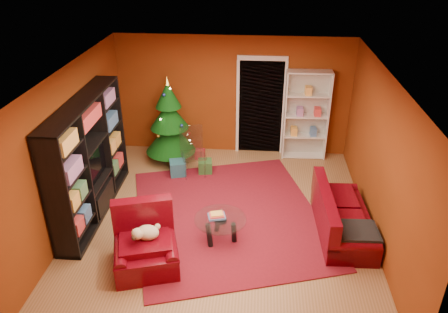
# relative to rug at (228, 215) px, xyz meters

# --- Properties ---
(floor) EXTENTS (5.00, 5.50, 0.05)m
(floor) POSITION_rel_rug_xyz_m (-0.09, -0.15, -0.04)
(floor) COLOR olive
(floor) RESTS_ON ground
(ceiling) EXTENTS (5.00, 5.50, 0.05)m
(ceiling) POSITION_rel_rug_xyz_m (-0.09, -0.15, 2.61)
(ceiling) COLOR silver
(ceiling) RESTS_ON wall_back
(wall_back) EXTENTS (5.00, 0.05, 2.60)m
(wall_back) POSITION_rel_rug_xyz_m (-0.09, 2.62, 1.29)
(wall_back) COLOR maroon
(wall_back) RESTS_ON ground
(wall_left) EXTENTS (0.05, 5.50, 2.60)m
(wall_left) POSITION_rel_rug_xyz_m (-2.62, -0.15, 1.29)
(wall_left) COLOR maroon
(wall_left) RESTS_ON ground
(wall_right) EXTENTS (0.05, 5.50, 2.60)m
(wall_right) POSITION_rel_rug_xyz_m (2.43, -0.15, 1.29)
(wall_right) COLOR maroon
(wall_right) RESTS_ON ground
(doorway) EXTENTS (1.06, 0.60, 2.16)m
(doorway) POSITION_rel_rug_xyz_m (0.51, 2.58, 1.04)
(doorway) COLOR black
(doorway) RESTS_ON floor
(rug) EXTENTS (4.02, 4.37, 0.02)m
(rug) POSITION_rel_rug_xyz_m (0.00, 0.00, 0.00)
(rug) COLOR maroon
(rug) RESTS_ON floor
(media_unit) EXTENTS (0.44, 2.71, 2.08)m
(media_unit) POSITION_rel_rug_xyz_m (-2.37, -0.01, 1.03)
(media_unit) COLOR black
(media_unit) RESTS_ON floor
(christmas_tree) EXTENTS (1.39, 1.39, 1.90)m
(christmas_tree) POSITION_rel_rug_xyz_m (-1.39, 2.00, 0.91)
(christmas_tree) COLOR #093A0C
(christmas_tree) RESTS_ON floor
(gift_box_teal) EXTENTS (0.39, 0.39, 0.32)m
(gift_box_teal) POSITION_rel_rug_xyz_m (-1.14, 1.35, 0.15)
(gift_box_teal) COLOR #21586B
(gift_box_teal) RESTS_ON floor
(gift_box_green) EXTENTS (0.32, 0.32, 0.28)m
(gift_box_green) POSITION_rel_rug_xyz_m (-0.59, 1.50, 0.13)
(gift_box_green) COLOR #255726
(gift_box_green) RESTS_ON floor
(gift_box_red) EXTENTS (0.21, 0.21, 0.20)m
(gift_box_red) POSITION_rel_rug_xyz_m (-0.78, 2.13, 0.09)
(gift_box_red) COLOR maroon
(gift_box_red) RESTS_ON floor
(white_bookshelf) EXTENTS (0.93, 0.36, 2.00)m
(white_bookshelf) POSITION_rel_rug_xyz_m (1.48, 2.42, 0.96)
(white_bookshelf) COLOR white
(white_bookshelf) RESTS_ON floor
(armchair) EXTENTS (1.23, 1.23, 0.78)m
(armchair) POSITION_rel_rug_xyz_m (-1.11, -1.39, 0.38)
(armchair) COLOR #4C030D
(armchair) RESTS_ON rug
(dog) EXTENTS (0.47, 0.40, 0.25)m
(dog) POSITION_rel_rug_xyz_m (-1.08, -1.33, 0.57)
(dog) COLOR beige
(dog) RESTS_ON armchair
(sofa) EXTENTS (0.87, 1.81, 0.77)m
(sofa) POSITION_rel_rug_xyz_m (1.93, -0.29, 0.37)
(sofa) COLOR #4C030D
(sofa) RESTS_ON rug
(coffee_table) EXTENTS (1.01, 1.01, 0.52)m
(coffee_table) POSITION_rel_rug_xyz_m (-0.07, -0.69, 0.21)
(coffee_table) COLOR gray
(coffee_table) RESTS_ON rug
(acrylic_chair) EXTENTS (0.61, 0.64, 0.92)m
(acrylic_chair) POSITION_rel_rug_xyz_m (-0.81, 1.37, 0.45)
(acrylic_chair) COLOR #66605B
(acrylic_chair) RESTS_ON rug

